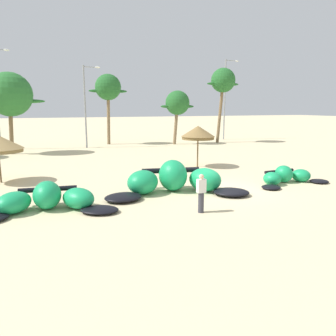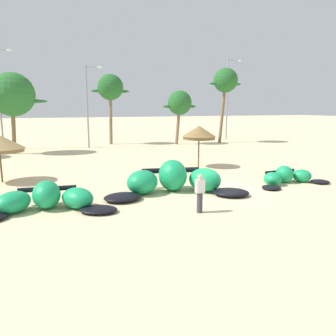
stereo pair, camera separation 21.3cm
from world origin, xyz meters
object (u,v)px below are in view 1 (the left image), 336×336
(palm_center_left, at_px, (177,103))
(palm_center_right, at_px, (223,82))
(kite_left_of_center, at_px, (287,177))
(lamppost_east_center, at_px, (86,102))
(kite_far_left, at_px, (47,200))
(lamppost_east, at_px, (226,96))
(kite_left, at_px, (174,180))
(palm_left, at_px, (10,95))
(person_near_kites, at_px, (201,193))
(beach_umbrella_middle, at_px, (198,133))
(palm_left_of_gap, at_px, (108,88))

(palm_center_left, bearing_deg, palm_center_right, -3.19)
(kite_left_of_center, relative_size, lamppost_east_center, 0.57)
(kite_far_left, bearing_deg, palm_center_right, 44.37)
(lamppost_east, bearing_deg, kite_far_left, -134.66)
(kite_left, bearing_deg, palm_left, 113.65)
(person_near_kites, bearing_deg, palm_left, 109.61)
(palm_left, bearing_deg, kite_left, -66.35)
(person_near_kites, height_order, lamppost_east, lamppost_east)
(kite_far_left, bearing_deg, beach_umbrella_middle, 32.35)
(kite_left, bearing_deg, palm_center_right, 53.04)
(person_near_kites, bearing_deg, lamppost_east, 56.23)
(kite_far_left, distance_m, palm_left, 20.09)
(beach_umbrella_middle, bearing_deg, palm_center_left, 71.53)
(kite_left, relative_size, palm_left_of_gap, 0.91)
(kite_left_of_center, bearing_deg, kite_left, 175.13)
(beach_umbrella_middle, relative_size, palm_center_right, 0.33)
(kite_left_of_center, xyz_separation_m, palm_left, (-14.95, 19.23, 5.02))
(kite_left_of_center, height_order, person_near_kites, person_near_kites)
(kite_left, distance_m, person_near_kites, 3.45)
(kite_far_left, bearing_deg, lamppost_east, 45.34)
(lamppost_east_center, bearing_deg, kite_left_of_center, -69.99)
(palm_left_of_gap, bearing_deg, kite_far_left, -108.47)
(beach_umbrella_middle, relative_size, palm_center_left, 0.48)
(kite_left, height_order, person_near_kites, person_near_kites)
(kite_far_left, bearing_deg, person_near_kites, -24.78)
(kite_left_of_center, xyz_separation_m, lamppost_east_center, (-7.80, 21.42, 4.44))
(beach_umbrella_middle, distance_m, palm_center_right, 18.33)
(kite_left_of_center, xyz_separation_m, lamppost_east, (10.82, 23.91, 5.43))
(person_near_kites, distance_m, palm_center_left, 26.02)
(palm_left_of_gap, xyz_separation_m, palm_center_left, (7.41, -2.90, -1.72))
(palm_left, height_order, lamppost_east, lamppost_east)
(beach_umbrella_middle, xyz_separation_m, lamppost_east, (13.14, 17.33, 3.31))
(palm_left, height_order, palm_center_left, palm_left)
(kite_left_of_center, relative_size, beach_umbrella_middle, 1.62)
(kite_left_of_center, height_order, lamppost_east_center, lamppost_east_center)
(kite_far_left, xyz_separation_m, palm_center_right, (21.30, 20.84, 6.87))
(kite_far_left, xyz_separation_m, palm_left, (-2.00, 19.37, 4.94))
(person_near_kites, bearing_deg, palm_center_left, 68.14)
(lamppost_east, bearing_deg, palm_center_right, -127.47)
(beach_umbrella_middle, bearing_deg, palm_left_of_gap, 98.51)
(kite_left_of_center, relative_size, palm_center_left, 0.78)
(kite_left_of_center, distance_m, palm_left_of_gap, 25.16)
(kite_far_left, height_order, kite_left, kite_left)
(kite_far_left, distance_m, person_near_kites, 6.48)
(beach_umbrella_middle, xyz_separation_m, lamppost_east_center, (-5.49, 14.84, 2.31))
(beach_umbrella_middle, xyz_separation_m, person_near_kites, (-4.76, -9.44, -1.68))
(lamppost_east, bearing_deg, lamppost_east_center, -172.39)
(kite_far_left, relative_size, palm_center_right, 0.68)
(palm_center_left, distance_m, lamppost_east_center, 10.31)
(beach_umbrella_middle, distance_m, person_near_kites, 10.71)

